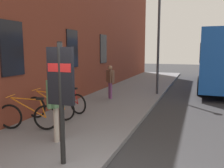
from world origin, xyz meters
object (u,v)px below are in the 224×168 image
Objects in this scene: bicycle_leaning_wall at (67,101)px; pedestrian_crossing_street at (58,98)px; city_bus at (222,57)px; pedestrian_near_bus at (110,78)px; bicycle_far_end at (50,107)px; transit_info_sign at (61,84)px; street_lamp at (159,29)px; bicycle_mid_rack at (28,116)px.

bicycle_leaning_wall is 0.97× the size of pedestrian_crossing_street.
pedestrian_near_bus is (-6.30, 5.13, -0.87)m from city_bus.
pedestrian_near_bus is (3.75, -0.66, 0.54)m from bicycle_far_end.
street_lamp reaches higher than transit_info_sign.
bicycle_mid_rack is at bearing 72.34° from pedestrian_crossing_street.
pedestrian_crossing_street is (-5.21, -0.61, 0.16)m from pedestrian_near_bus.
bicycle_leaning_wall is at bearing -2.86° from bicycle_far_end.
pedestrian_near_bus is at bearing -10.05° from bicycle_far_end.
pedestrian_near_bus is at bearing 12.23° from transit_info_sign.
street_lamp is (-4.32, 3.30, 1.44)m from city_bus.
pedestrian_crossing_street is 0.32× the size of street_lamp.
bicycle_far_end is 1.16× the size of pedestrian_near_bus.
street_lamp is at bearing -20.12° from bicycle_mid_rack.
pedestrian_crossing_street is (-1.46, -1.28, 0.70)m from bicycle_far_end.
bicycle_far_end is 11.69m from city_bus.
bicycle_mid_rack is 7.77m from street_lamp.
pedestrian_near_bus is at bearing 6.69° from pedestrian_crossing_street.
street_lamp is at bearing -9.59° from pedestrian_crossing_street.
bicycle_far_end is 0.74× the size of transit_info_sign.
transit_info_sign is at bearing 163.21° from city_bus.
city_bus is at bearing -27.51° from bicycle_mid_rack.
pedestrian_near_bus is (2.77, -0.62, 0.54)m from bicycle_leaning_wall.
pedestrian_crossing_street is 7.60m from street_lamp.
bicycle_leaning_wall is 10.83m from city_bus.
transit_info_sign is 6.40m from pedestrian_near_bus.
bicycle_mid_rack is 0.31× the size of street_lamp.
pedestrian_crossing_street is at bearing -107.66° from bicycle_mid_rack.
pedestrian_crossing_street reaches higher than bicycle_mid_rack.
pedestrian_near_bus is at bearing 140.86° from city_bus.
bicycle_mid_rack is 12.61m from city_bus.
bicycle_mid_rack is 0.97× the size of pedestrian_crossing_street.
bicycle_far_end is 3.41m from transit_info_sign.
street_lamp reaches higher than bicycle_mid_rack.
city_bus is (12.52, -3.78, 0.20)m from transit_info_sign.
pedestrian_near_bus is at bearing -7.80° from bicycle_mid_rack.
bicycle_far_end and bicycle_leaning_wall have the same top height.
bicycle_far_end is at bearing 177.14° from bicycle_leaning_wall.
pedestrian_near_bus is (6.22, 1.35, -0.67)m from transit_info_sign.
city_bus reaches higher than bicycle_leaning_wall.
bicycle_mid_rack is 0.98× the size of bicycle_far_end.
transit_info_sign is (-1.41, -2.01, 1.21)m from bicycle_mid_rack.
bicycle_far_end is 0.32× the size of street_lamp.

